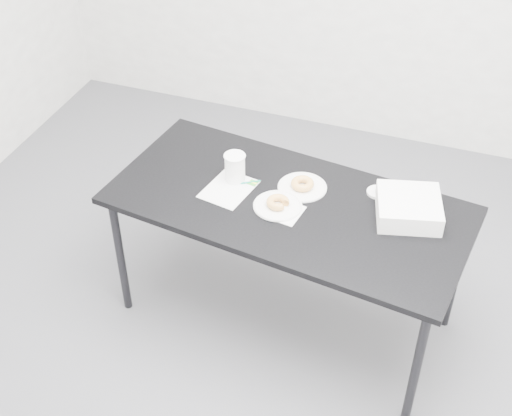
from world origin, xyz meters
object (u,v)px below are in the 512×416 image
(table, at_px, (288,212))
(plate_far, at_px, (302,187))
(plate_near, at_px, (278,206))
(pen, at_px, (248,182))
(donut_far, at_px, (302,184))
(bakery_box, at_px, (409,208))
(coffee_cup, at_px, (235,168))
(donut_near, at_px, (278,202))
(scorecard, at_px, (229,189))

(table, relative_size, plate_far, 7.50)
(plate_near, xyz_separation_m, plate_far, (0.06, 0.17, -0.00))
(plate_near, relative_size, plate_far, 0.97)
(pen, height_order, donut_far, donut_far)
(bakery_box, bearing_deg, table, 175.42)
(plate_far, xyz_separation_m, coffee_cup, (-0.31, -0.05, 0.07))
(pen, bearing_deg, donut_far, -20.39)
(donut_near, relative_size, bakery_box, 0.38)
(table, bearing_deg, scorecard, -173.02)
(table, relative_size, donut_far, 15.97)
(donut_near, relative_size, coffee_cup, 0.73)
(plate_near, distance_m, plate_far, 0.18)
(pen, bearing_deg, plate_near, -65.08)
(donut_near, xyz_separation_m, coffee_cup, (-0.25, 0.12, 0.05))
(scorecard, height_order, pen, pen)
(donut_near, relative_size, plate_far, 0.45)
(scorecard, relative_size, donut_near, 2.43)
(pen, xyz_separation_m, plate_near, (0.18, -0.12, -0.00))
(donut_near, bearing_deg, coffee_cup, 153.87)
(plate_near, height_order, donut_near, donut_near)
(donut_far, bearing_deg, table, -101.89)
(plate_far, bearing_deg, coffee_cup, -171.40)
(table, height_order, plate_far, plate_far)
(scorecard, xyz_separation_m, plate_far, (0.32, 0.12, 0.00))
(donut_near, distance_m, plate_far, 0.18)
(donut_near, xyz_separation_m, donut_far, (0.06, 0.17, -0.00))
(table, relative_size, donut_near, 16.51)
(scorecard, xyz_separation_m, bakery_box, (0.81, 0.09, 0.04))
(plate_near, relative_size, coffee_cup, 1.56)
(table, height_order, donut_near, donut_near)
(donut_far, bearing_deg, plate_near, -110.39)
(donut_far, xyz_separation_m, coffee_cup, (-0.31, -0.05, 0.05))
(pen, xyz_separation_m, donut_near, (0.18, -0.12, 0.02))
(scorecard, height_order, donut_near, donut_near)
(scorecard, relative_size, plate_far, 1.10)
(table, height_order, pen, pen)
(scorecard, distance_m, donut_far, 0.34)
(coffee_cup, bearing_deg, plate_far, 8.60)
(donut_near, distance_m, donut_far, 0.18)
(scorecard, relative_size, plate_near, 1.14)
(coffee_cup, relative_size, bakery_box, 0.52)
(scorecard, bearing_deg, donut_far, 31.93)
(pen, height_order, donut_near, donut_near)
(plate_near, xyz_separation_m, bakery_box, (0.56, 0.13, 0.04))
(coffee_cup, height_order, bakery_box, coffee_cup)
(table, height_order, bakery_box, bakery_box)
(coffee_cup, xyz_separation_m, bakery_box, (0.81, 0.01, -0.03))
(donut_near, bearing_deg, table, 49.94)
(table, distance_m, bakery_box, 0.54)
(coffee_cup, bearing_deg, table, -15.45)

